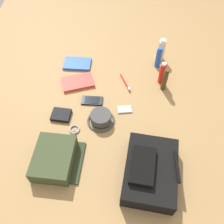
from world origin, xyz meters
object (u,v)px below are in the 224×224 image
object	(u,v)px
deodorant_spray	(159,58)
backpack	(150,171)
paperback_novel	(77,64)
wallet	(61,115)
bucket_hat	(101,118)
cell_phone	(92,101)
toothbrush	(126,84)
toiletry_pouch	(55,159)
lotion_bottle	(161,50)
media_player	(125,109)
travel_guidebook	(78,82)
sunscreen_spray	(162,73)
wristwatch	(74,130)
cologne_bottle	(165,80)

from	to	relation	value
deodorant_spray	backpack	bearing A→B (deg)	-7.67
paperback_novel	wallet	size ratio (longest dim) A/B	1.75
backpack	bucket_hat	xyz separation A→B (m)	(-0.33, -0.26, -0.03)
cell_phone	bucket_hat	bearing A→B (deg)	22.97
toothbrush	toiletry_pouch	bearing A→B (deg)	-33.15
lotion_bottle	media_player	distance (m)	0.54
media_player	paperback_novel	bearing A→B (deg)	-139.71
backpack	travel_guidebook	size ratio (longest dim) A/B	1.65
bucket_hat	wallet	world-z (taller)	bucket_hat
toiletry_pouch	toothbrush	xyz separation A→B (m)	(-0.56, 0.37, -0.04)
bucket_hat	sunscreen_spray	bearing A→B (deg)	131.14
backpack	wristwatch	distance (m)	0.49
toiletry_pouch	cologne_bottle	bearing A→B (deg)	131.25
lotion_bottle	cell_phone	distance (m)	0.62
wristwatch	toothbrush	size ratio (longest dim) A/B	0.46
deodorant_spray	sunscreen_spray	world-z (taller)	sunscreen_spray
wristwatch	wallet	size ratio (longest dim) A/B	0.65
deodorant_spray	wristwatch	world-z (taller)	deodorant_spray
lotion_bottle	cell_phone	xyz separation A→B (m)	(0.41, -0.46, -0.07)
paperback_novel	media_player	bearing A→B (deg)	40.29
wristwatch	bucket_hat	bearing A→B (deg)	114.40
toothbrush	wallet	size ratio (longest dim) A/B	1.40
toiletry_pouch	media_player	world-z (taller)	toiletry_pouch
media_player	toothbrush	size ratio (longest dim) A/B	0.58
toothbrush	deodorant_spray	bearing A→B (deg)	129.28
backpack	wallet	size ratio (longest dim) A/B	3.50
bucket_hat	wristwatch	world-z (taller)	bucket_hat
bucket_hat	toothbrush	xyz separation A→B (m)	(-0.30, 0.15, -0.02)
travel_guidebook	bucket_hat	bearing A→B (deg)	29.40
lotion_bottle	deodorant_spray	xyz separation A→B (m)	(0.08, -0.03, -0.00)
sunscreen_spray	toothbrush	size ratio (longest dim) A/B	1.04
lotion_bottle	media_player	world-z (taller)	lotion_bottle
media_player	deodorant_spray	bearing A→B (deg)	149.69
media_player	wristwatch	distance (m)	0.33
toothbrush	cell_phone	bearing A→B (deg)	-54.75
paperback_novel	toothbrush	xyz separation A→B (m)	(0.18, 0.34, -0.00)
wristwatch	cell_phone	bearing A→B (deg)	158.50
lotion_bottle	toothbrush	size ratio (longest dim) A/B	1.06
backpack	wristwatch	xyz separation A→B (m)	(-0.26, -0.41, -0.05)
sunscreen_spray	media_player	xyz separation A→B (m)	(0.24, -0.24, -0.07)
travel_guidebook	toiletry_pouch	bearing A→B (deg)	-5.30
cologne_bottle	wallet	world-z (taller)	cologne_bottle
toiletry_pouch	bucket_hat	size ratio (longest dim) A/B	1.62
backpack	cell_phone	bearing A→B (deg)	-145.91
deodorant_spray	wristwatch	distance (m)	0.75
backpack	lotion_bottle	world-z (taller)	lotion_bottle
bucket_hat	wallet	distance (m)	0.24
bucket_hat	cologne_bottle	bearing A→B (deg)	124.66
backpack	wallet	distance (m)	0.61
wristwatch	wallet	world-z (taller)	wallet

